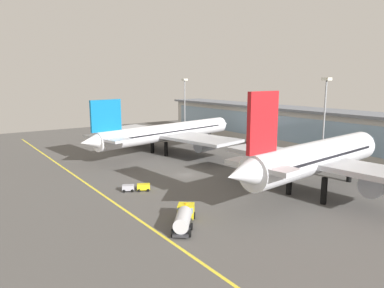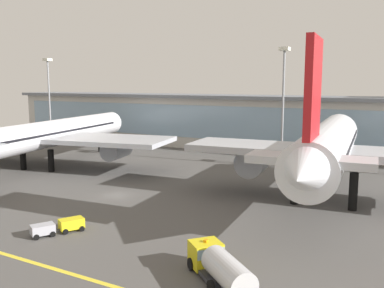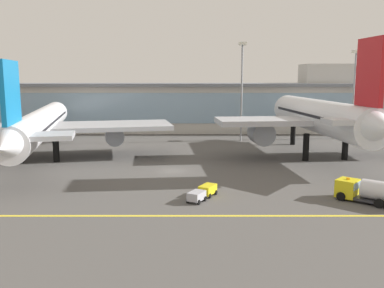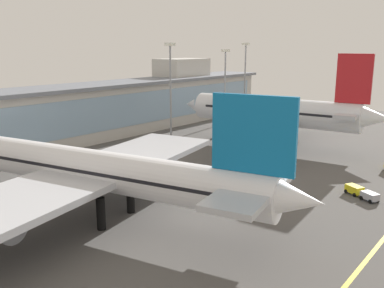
# 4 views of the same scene
# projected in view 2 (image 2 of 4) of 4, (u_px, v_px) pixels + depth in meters

# --- Properties ---
(ground_plane) EXTENTS (195.73, 195.73, 0.00)m
(ground_plane) POSITION_uv_depth(u_px,v_px,m) (116.00, 195.00, 61.48)
(ground_plane) COLOR #514F4C
(terminal_building) EXTENTS (142.80, 14.00, 18.46)m
(terminal_building) POSITION_uv_depth(u_px,v_px,m) (251.00, 121.00, 102.36)
(terminal_building) COLOR beige
(terminal_building) RESTS_ON ground
(airliner_near_left) EXTENTS (49.76, 58.76, 17.28)m
(airliner_near_left) POSITION_uv_depth(u_px,v_px,m) (47.00, 135.00, 81.14)
(airliner_near_left) COLOR black
(airliner_near_left) RESTS_ON ground
(airliner_near_right) EXTENTS (39.54, 48.87, 20.71)m
(airliner_near_right) POSITION_uv_depth(u_px,v_px,m) (327.00, 147.00, 57.28)
(airliner_near_right) COLOR black
(airliner_near_right) RESTS_ON ground
(fuel_tanker_truck) EXTENTS (8.46, 7.71, 2.90)m
(fuel_tanker_truck) POSITION_uv_depth(u_px,v_px,m) (220.00, 266.00, 34.20)
(fuel_tanker_truck) COLOR black
(fuel_tanker_truck) RESTS_ON ground
(baggage_tug_near) EXTENTS (4.06, 5.64, 1.40)m
(baggage_tug_near) POSITION_uv_depth(u_px,v_px,m) (59.00, 226.00, 45.87)
(baggage_tug_near) COLOR black
(baggage_tug_near) RESTS_ON ground
(apron_light_mast_centre) EXTENTS (1.80, 1.80, 22.62)m
(apron_light_mast_centre) POSITION_uv_depth(u_px,v_px,m) (49.00, 88.00, 111.50)
(apron_light_mast_centre) COLOR gray
(apron_light_mast_centre) RESTS_ON ground
(apron_light_mast_east) EXTENTS (1.80, 1.80, 22.91)m
(apron_light_mast_east) POSITION_uv_depth(u_px,v_px,m) (283.00, 89.00, 79.68)
(apron_light_mast_east) COLOR gray
(apron_light_mast_east) RESTS_ON ground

